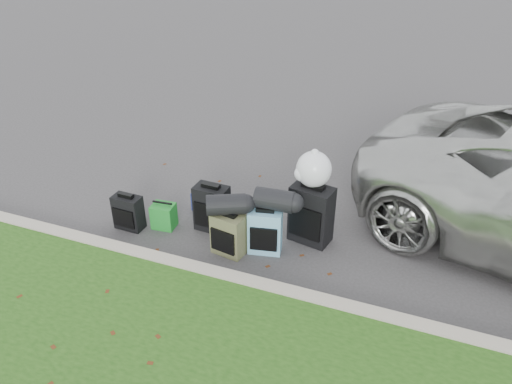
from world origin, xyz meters
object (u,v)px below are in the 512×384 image
(suitcase_large_black_right, at_px, (311,214))
(tote_navy, at_px, (202,200))
(tote_green, at_px, (164,216))
(suitcase_large_black_left, at_px, (212,208))
(suitcase_olive, at_px, (229,234))
(suitcase_teal, at_px, (265,231))
(suitcase_small_black, at_px, (128,212))

(suitcase_large_black_right, height_order, tote_navy, suitcase_large_black_right)
(suitcase_large_black_right, distance_m, tote_green, 1.97)
(suitcase_large_black_left, bearing_deg, tote_navy, 134.16)
(suitcase_olive, xyz_separation_m, suitcase_teal, (0.40, 0.20, 0.02))
(suitcase_large_black_left, bearing_deg, suitcase_olive, -41.64)
(tote_green, bearing_deg, suitcase_small_black, -162.07)
(suitcase_olive, height_order, tote_navy, suitcase_olive)
(suitcase_large_black_left, xyz_separation_m, tote_navy, (-0.35, 0.39, -0.18))
(suitcase_teal, bearing_deg, suitcase_small_black, 173.41)
(suitcase_olive, xyz_separation_m, suitcase_large_black_right, (0.87, 0.63, 0.11))
(suitcase_teal, bearing_deg, suitcase_olive, -166.07)
(suitcase_small_black, distance_m, suitcase_large_black_right, 2.42)
(suitcase_small_black, height_order, suitcase_large_black_right, suitcase_large_black_right)
(suitcase_small_black, bearing_deg, suitcase_large_black_left, 21.81)
(suitcase_large_black_left, relative_size, tote_navy, 2.32)
(suitcase_small_black, height_order, suitcase_olive, suitcase_olive)
(suitcase_olive, xyz_separation_m, tote_green, (-1.05, 0.20, -0.11))
(suitcase_olive, relative_size, tote_navy, 2.02)
(suitcase_small_black, xyz_separation_m, suitcase_large_black_right, (2.34, 0.61, 0.15))
(tote_green, height_order, tote_navy, tote_green)
(tote_navy, bearing_deg, tote_green, -114.15)
(suitcase_teal, distance_m, suitcase_large_black_right, 0.64)
(tote_green, relative_size, tote_navy, 1.24)
(suitcase_teal, relative_size, tote_green, 1.72)
(suitcase_teal, bearing_deg, suitcase_large_black_left, 153.86)
(suitcase_large_black_right, relative_size, tote_navy, 2.84)
(tote_green, xyz_separation_m, tote_navy, (0.28, 0.59, -0.03))
(suitcase_large_black_left, distance_m, suitcase_large_black_right, 1.31)
(suitcase_olive, height_order, tote_green, suitcase_olive)
(suitcase_large_black_left, height_order, suitcase_olive, suitcase_large_black_left)
(suitcase_large_black_right, bearing_deg, suitcase_teal, -125.74)
(suitcase_small_black, bearing_deg, suitcase_teal, 7.04)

